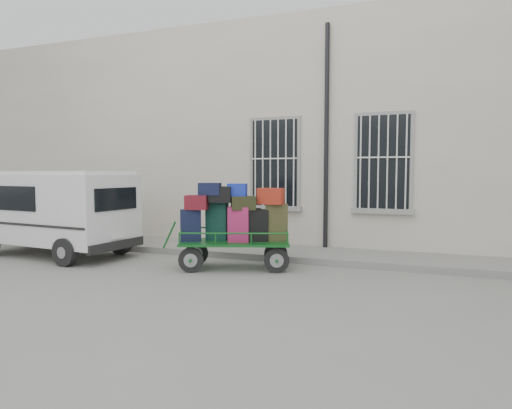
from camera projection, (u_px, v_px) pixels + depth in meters
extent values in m
plane|color=slate|center=(245.00, 274.00, 8.97)|extent=(80.00, 80.00, 0.00)
cube|color=#BCB0A0|center=(314.00, 140.00, 13.88)|extent=(24.00, 5.00, 6.00)
cylinder|color=black|center=(326.00, 140.00, 11.15)|extent=(0.11, 0.11, 5.60)
cube|color=black|center=(275.00, 163.00, 11.73)|extent=(1.20, 0.08, 2.20)
cube|color=gray|center=(274.00, 208.00, 11.79)|extent=(1.45, 0.22, 0.12)
cube|color=black|center=(383.00, 162.00, 10.76)|extent=(1.20, 0.08, 2.20)
cube|color=gray|center=(382.00, 211.00, 10.83)|extent=(1.45, 0.22, 0.12)
cube|color=slate|center=(280.00, 252.00, 11.01)|extent=(24.00, 1.70, 0.15)
cylinder|color=black|center=(191.00, 260.00, 9.12)|extent=(0.50, 0.23, 0.51)
cylinder|color=gray|center=(191.00, 260.00, 9.12)|extent=(0.29, 0.18, 0.28)
cylinder|color=black|center=(197.00, 253.00, 9.89)|extent=(0.50, 0.23, 0.51)
cylinder|color=gray|center=(197.00, 253.00, 9.89)|extent=(0.29, 0.18, 0.28)
cylinder|color=black|center=(277.00, 260.00, 9.09)|extent=(0.50, 0.23, 0.51)
cylinder|color=gray|center=(277.00, 260.00, 9.09)|extent=(0.29, 0.18, 0.28)
cylinder|color=black|center=(276.00, 254.00, 9.85)|extent=(0.50, 0.23, 0.51)
cylinder|color=gray|center=(276.00, 254.00, 9.85)|extent=(0.29, 0.18, 0.28)
cube|color=#14591E|center=(235.00, 242.00, 9.46)|extent=(2.44, 1.71, 0.05)
cylinder|color=#14591E|center=(169.00, 235.00, 9.48)|extent=(0.29, 0.14, 0.57)
cube|color=black|center=(191.00, 225.00, 9.44)|extent=(0.49, 0.42, 0.66)
cube|color=black|center=(191.00, 209.00, 9.42)|extent=(0.20, 0.17, 0.03)
cube|color=#0B2B26|center=(217.00, 221.00, 9.56)|extent=(0.47, 0.28, 0.80)
cube|color=black|center=(217.00, 201.00, 9.53)|extent=(0.21, 0.16, 0.03)
cube|color=maroon|center=(238.00, 225.00, 9.33)|extent=(0.47, 0.33, 0.72)
cube|color=black|center=(238.00, 206.00, 9.30)|extent=(0.19, 0.15, 0.03)
cube|color=black|center=(257.00, 225.00, 9.43)|extent=(0.49, 0.45, 0.65)
cube|color=black|center=(257.00, 209.00, 9.41)|extent=(0.20, 0.18, 0.03)
cube|color=#36381C|center=(277.00, 222.00, 9.48)|extent=(0.52, 0.39, 0.77)
cube|color=black|center=(277.00, 203.00, 9.45)|extent=(0.22, 0.19, 0.03)
cube|color=maroon|center=(197.00, 202.00, 9.40)|extent=(0.52, 0.42, 0.29)
cube|color=black|center=(220.00, 194.00, 9.41)|extent=(0.53, 0.41, 0.33)
cube|color=black|center=(243.00, 203.00, 9.36)|extent=(0.59, 0.53, 0.28)
cube|color=maroon|center=(271.00, 196.00, 9.40)|extent=(0.53, 0.30, 0.33)
cube|color=black|center=(210.00, 189.00, 9.41)|extent=(0.51, 0.42, 0.25)
cube|color=#1735A1|center=(237.00, 190.00, 9.41)|extent=(0.43, 0.34, 0.26)
cube|color=white|center=(54.00, 208.00, 10.99)|extent=(4.10, 2.09, 1.62)
cube|color=white|center=(53.00, 173.00, 10.94)|extent=(3.91, 1.94, 0.09)
cube|color=black|center=(2.00, 193.00, 11.85)|extent=(0.31, 1.49, 0.68)
cube|color=black|center=(6.00, 198.00, 10.45)|extent=(1.97, 0.23, 0.56)
cube|color=black|center=(116.00, 199.00, 10.09)|extent=(0.16, 1.25, 0.49)
cube|color=black|center=(117.00, 245.00, 10.16)|extent=(0.25, 1.66, 0.20)
cube|color=white|center=(118.00, 236.00, 10.13)|extent=(0.06, 0.38, 0.11)
cylinder|color=black|center=(48.00, 235.00, 12.37)|extent=(0.63, 0.26, 0.61)
cylinder|color=black|center=(65.00, 252.00, 9.73)|extent=(0.63, 0.26, 0.61)
cylinder|color=black|center=(121.00, 242.00, 11.21)|extent=(0.63, 0.26, 0.61)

